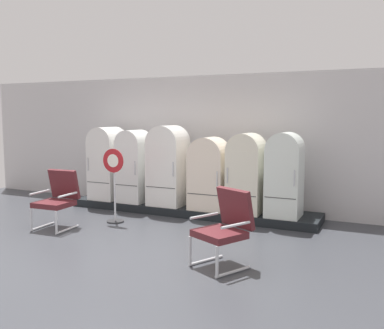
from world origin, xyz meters
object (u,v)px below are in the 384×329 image
(refrigerator_4, at_px, (246,171))
(sign_stand, at_px, (114,187))
(refrigerator_1, at_px, (134,164))
(armchair_right, at_px, (225,225))
(refrigerator_2, at_px, (168,163))
(refrigerator_0, at_px, (108,161))
(armchair_left, at_px, (58,197))
(refrigerator_5, at_px, (285,172))
(refrigerator_3, at_px, (209,172))

(refrigerator_4, xyz_separation_m, sign_stand, (-2.18, -1.16, -0.30))
(refrigerator_1, height_order, armchair_right, refrigerator_1)
(refrigerator_2, bearing_deg, sign_stand, -113.52)
(refrigerator_4, height_order, sign_stand, refrigerator_4)
(refrigerator_0, xyz_separation_m, armchair_right, (3.71, -2.51, -0.44))
(refrigerator_1, relative_size, armchair_left, 1.49)
(refrigerator_5, bearing_deg, refrigerator_3, -179.73)
(refrigerator_2, bearing_deg, refrigerator_1, -178.83)
(refrigerator_1, relative_size, refrigerator_3, 1.08)
(refrigerator_3, bearing_deg, refrigerator_4, 1.58)
(refrigerator_2, xyz_separation_m, refrigerator_3, (0.93, -0.04, -0.12))
(refrigerator_3, xyz_separation_m, refrigerator_4, (0.75, 0.02, 0.06))
(refrigerator_0, xyz_separation_m, sign_stand, (1.01, -1.19, -0.34))
(refrigerator_0, distance_m, refrigerator_4, 3.20)
(refrigerator_4, xyz_separation_m, armchair_right, (0.52, -2.47, -0.40))
(refrigerator_4, distance_m, sign_stand, 2.49)
(refrigerator_1, height_order, sign_stand, refrigerator_1)
(refrigerator_3, distance_m, sign_stand, 1.85)
(refrigerator_4, bearing_deg, refrigerator_1, -179.96)
(refrigerator_0, xyz_separation_m, armchair_left, (0.33, -1.94, -0.44))
(refrigerator_0, xyz_separation_m, refrigerator_5, (3.92, -0.05, -0.03))
(armchair_left, relative_size, armchair_right, 1.00)
(refrigerator_4, bearing_deg, refrigerator_2, 179.50)
(refrigerator_0, xyz_separation_m, refrigerator_2, (1.52, -0.02, 0.02))
(refrigerator_4, distance_m, armchair_right, 2.56)
(refrigerator_4, height_order, armchair_left, refrigerator_4)
(refrigerator_1, distance_m, refrigerator_5, 3.21)
(refrigerator_2, xyz_separation_m, refrigerator_5, (2.40, -0.03, -0.05))
(refrigerator_2, bearing_deg, refrigerator_3, -2.19)
(sign_stand, bearing_deg, refrigerator_2, 66.48)
(refrigerator_5, bearing_deg, refrigerator_1, 179.79)
(armchair_right, height_order, sign_stand, sign_stand)
(refrigerator_3, xyz_separation_m, sign_stand, (-1.44, -1.14, -0.24))
(refrigerator_5, distance_m, armchair_right, 2.50)
(refrigerator_4, height_order, refrigerator_5, refrigerator_5)
(refrigerator_0, distance_m, sign_stand, 1.60)
(refrigerator_1, height_order, refrigerator_5, refrigerator_5)
(refrigerator_1, xyz_separation_m, armchair_right, (3.00, -2.47, -0.41))
(refrigerator_5, bearing_deg, refrigerator_0, 179.29)
(refrigerator_0, relative_size, refrigerator_4, 1.05)
(refrigerator_3, relative_size, armchair_left, 1.38)
(refrigerator_2, distance_m, refrigerator_5, 2.40)
(refrigerator_2, xyz_separation_m, sign_stand, (-0.51, -1.17, -0.36))
(refrigerator_1, relative_size, sign_stand, 1.10)
(refrigerator_0, distance_m, armchair_right, 4.50)
(refrigerator_0, relative_size, refrigerator_3, 1.12)
(refrigerator_1, distance_m, refrigerator_4, 2.49)
(refrigerator_0, distance_m, armchair_left, 2.01)
(refrigerator_0, xyz_separation_m, refrigerator_4, (3.20, -0.03, -0.04))
(refrigerator_2, relative_size, armchair_left, 1.59)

